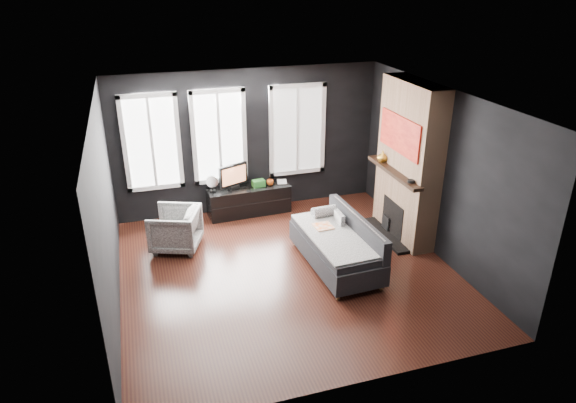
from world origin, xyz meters
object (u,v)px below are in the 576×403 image
object	(u,v)px
mug	(270,182)
mantel_vase	(383,157)
monitor	(233,175)
sofa	(336,243)
armchair	(175,227)
media_console	(249,200)
book	(277,176)

from	to	relation	value
mug	mantel_vase	distance (m)	2.20
mantel_vase	monitor	bearing A→B (deg)	153.29
sofa	mantel_vase	bearing A→B (deg)	37.82
armchair	mantel_vase	bearing A→B (deg)	107.33
sofa	media_console	world-z (taller)	sofa
armchair	media_console	world-z (taller)	armchair
sofa	monitor	world-z (taller)	monitor
media_console	monitor	distance (m)	0.60
monitor	mug	distance (m)	0.73
media_console	book	size ratio (longest dim) A/B	6.35
media_console	monitor	world-z (taller)	monitor
armchair	mug	size ratio (longest dim) A/B	5.84
sofa	mug	distance (m)	2.33
armchair	monitor	distance (m)	1.61
media_console	book	distance (m)	0.71
monitor	book	bearing A→B (deg)	-19.34
armchair	media_console	distance (m)	1.77
armchair	sofa	bearing A→B (deg)	81.35
armchair	mantel_vase	world-z (taller)	mantel_vase
monitor	book	distance (m)	0.88
armchair	monitor	xyz separation A→B (m)	(1.20, 0.99, 0.42)
sofa	media_console	distance (m)	2.45
mantel_vase	mug	bearing A→B (deg)	145.58
sofa	book	distance (m)	2.39
book	armchair	bearing A→B (deg)	-153.15
media_console	mug	size ratio (longest dim) A/B	11.72
mantel_vase	media_console	bearing A→B (deg)	150.87
mug	book	distance (m)	0.20
sofa	armchair	size ratio (longest dim) A/B	2.44
monitor	sofa	bearing A→B (deg)	-86.69
media_console	monitor	bearing A→B (deg)	172.41
mug	book	xyz separation A→B (m)	(0.17, 0.09, 0.06)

